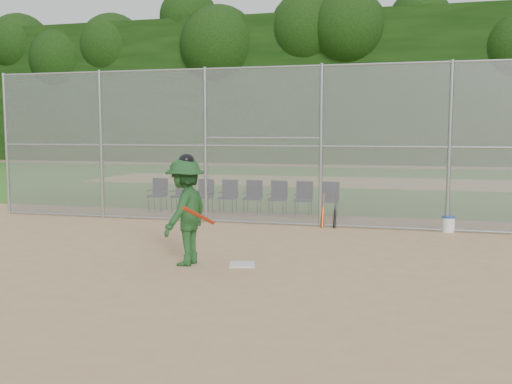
% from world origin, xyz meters
% --- Properties ---
extents(ground, '(100.00, 100.00, 0.00)m').
position_xyz_m(ground, '(0.00, 0.00, 0.00)').
color(ground, tan).
rests_on(ground, ground).
extents(grass_strip, '(100.00, 100.00, 0.00)m').
position_xyz_m(grass_strip, '(0.00, 18.00, 0.01)').
color(grass_strip, '#336F21').
rests_on(grass_strip, ground).
extents(dirt_patch_far, '(24.00, 24.00, 0.00)m').
position_xyz_m(dirt_patch_far, '(0.00, 18.00, 0.01)').
color(dirt_patch_far, tan).
rests_on(dirt_patch_far, ground).
extents(backstop_fence, '(16.09, 0.09, 4.00)m').
position_xyz_m(backstop_fence, '(0.00, 5.00, 2.07)').
color(backstop_fence, gray).
rests_on(backstop_fence, ground).
extents(treeline, '(81.00, 60.00, 11.00)m').
position_xyz_m(treeline, '(0.00, 20.00, 5.50)').
color(treeline, black).
rests_on(treeline, ground).
extents(home_plate, '(0.54, 0.54, 0.02)m').
position_xyz_m(home_plate, '(0.25, 0.56, 0.01)').
color(home_plate, silver).
rests_on(home_plate, ground).
extents(batter_at_plate, '(0.99, 1.44, 1.97)m').
position_xyz_m(batter_at_plate, '(-0.74, 0.37, 0.96)').
color(batter_at_plate, '#1D4920').
rests_on(batter_at_plate, ground).
extents(water_cooler, '(0.30, 0.30, 0.38)m').
position_xyz_m(water_cooler, '(4.03, 5.03, 0.19)').
color(water_cooler, white).
rests_on(water_cooler, ground).
extents(spare_bats, '(0.36, 0.33, 0.83)m').
position_xyz_m(spare_bats, '(1.22, 5.00, 0.41)').
color(spare_bats, '#D84C14').
rests_on(spare_bats, ground).
extents(chair_0, '(0.54, 0.52, 0.96)m').
position_xyz_m(chair_0, '(-4.17, 6.75, 0.48)').
color(chair_0, '#0E1236').
rests_on(chair_0, ground).
extents(chair_1, '(0.54, 0.52, 0.96)m').
position_xyz_m(chair_1, '(-3.43, 6.75, 0.48)').
color(chair_1, '#0E1236').
rests_on(chair_1, ground).
extents(chair_2, '(0.54, 0.52, 0.96)m').
position_xyz_m(chair_2, '(-2.69, 6.75, 0.48)').
color(chair_2, '#0E1236').
rests_on(chair_2, ground).
extents(chair_3, '(0.54, 0.52, 0.96)m').
position_xyz_m(chair_3, '(-1.95, 6.75, 0.48)').
color(chair_3, '#0E1236').
rests_on(chair_3, ground).
extents(chair_4, '(0.54, 0.52, 0.96)m').
position_xyz_m(chair_4, '(-1.21, 6.75, 0.48)').
color(chair_4, '#0E1236').
rests_on(chair_4, ground).
extents(chair_5, '(0.54, 0.52, 0.96)m').
position_xyz_m(chair_5, '(-0.47, 6.75, 0.48)').
color(chair_5, '#0E1236').
rests_on(chair_5, ground).
extents(chair_6, '(0.54, 0.52, 0.96)m').
position_xyz_m(chair_6, '(0.27, 6.75, 0.48)').
color(chair_6, '#0E1236').
rests_on(chair_6, ground).
extents(chair_7, '(0.54, 0.52, 0.96)m').
position_xyz_m(chair_7, '(1.01, 6.75, 0.48)').
color(chair_7, '#0E1236').
rests_on(chair_7, ground).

